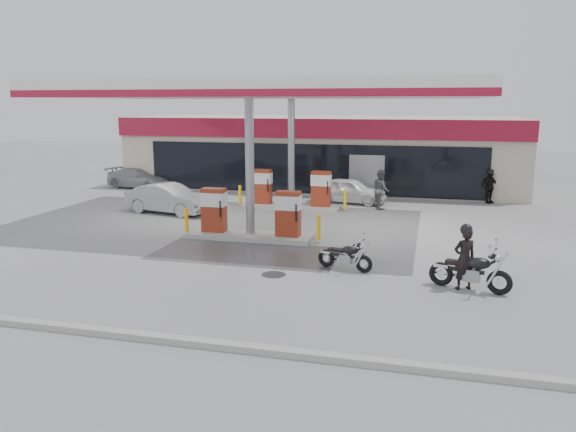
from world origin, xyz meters
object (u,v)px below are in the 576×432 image
Objects in this scene: pump_island_far at (291,193)px; attendant at (381,189)px; hatchback_silver at (169,199)px; main_motorcycle at (471,272)px; biker_walking at (490,187)px; parked_motorcycle at (346,257)px; pump_island_near at (251,219)px; biker_main at (464,259)px; sedan_white at (350,190)px; parked_car_left at (139,178)px.

attendant is (4.00, 1.00, 0.20)m from pump_island_far.
pump_island_far is at bearing -52.47° from hatchback_silver.
biker_walking is (1.63, 13.81, 0.31)m from main_motorcycle.
main_motorcycle is 1.23× the size of parked_motorcycle.
pump_island_near reaches higher than biker_main.
biker_main is at bearing -178.81° from main_motorcycle.
biker_main is 13.07m from sedan_white.
parked_motorcycle is 11.10m from hatchback_silver.
pump_island_near is 6.00m from pump_island_far.
biker_main reaches higher than parked_car_left.
sedan_white is 2.25× the size of biker_walking.
pump_island_far is 1.31× the size of parked_car_left.
biker_walking is (19.00, -0.20, 0.22)m from parked_car_left.
hatchback_silver is at bearing -57.69° from biker_main.
biker_main is 0.91× the size of attendant.
sedan_white reaches higher than parked_motorcycle.
pump_island_far reaches higher than parked_motorcycle.
pump_island_near is 4.95m from parked_motorcycle.
biker_walking is (9.00, 3.80, 0.08)m from pump_island_far.
biker_main is 0.97× the size of parked_motorcycle.
parked_car_left is (-13.92, 13.01, 0.17)m from parked_motorcycle.
pump_island_far is 2.44× the size of main_motorcycle.
pump_island_near is 2.44× the size of main_motorcycle.
pump_island_far is at bearing 129.69° from parked_motorcycle.
sedan_white is (2.39, 8.20, -0.10)m from pump_island_near.
pump_island_near is at bearing -125.26° from parked_car_left.
pump_island_far is 9.83m from parked_motorcycle.
parked_motorcycle is at bearing -37.51° from pump_island_near.
hatchback_silver is at bearing 165.90° from biker_walking.
pump_island_far is 9.77m from biker_walking.
parked_car_left is at bearing 91.65° from sedan_white.
pump_island_far reaches higher than parked_car_left.
pump_island_near and pump_island_far have the same top height.
pump_island_far is at bearing 90.00° from pump_island_near.
hatchback_silver is (-9.00, -3.40, -0.25)m from attendant.
attendant reaches higher than pump_island_far.
pump_island_far is at bearing 82.24° from attendant.
sedan_white is at bearing -94.36° from biker_main.
pump_island_near is at bearing 173.66° from sedan_white.
attendant reaches higher than biker_main.
hatchback_silver reaches higher than main_motorcycle.
pump_island_near is 3.01× the size of parked_motorcycle.
pump_island_far is at bearing -102.06° from parked_car_left.
biker_walking is at bearing 98.99° from main_motorcycle.
pump_island_far is 3.09× the size of biker_main.
parked_car_left reaches higher than main_motorcycle.
attendant reaches higher than biker_walking.
biker_walking reaches higher than parked_car_left.
pump_island_near is 8.07m from attendant.
pump_island_far is at bearing 164.89° from biker_walking.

